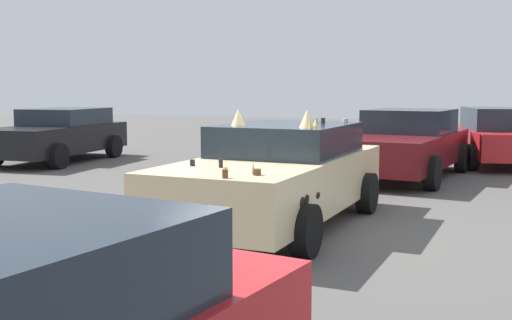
% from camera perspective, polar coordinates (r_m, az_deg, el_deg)
% --- Properties ---
extents(ground_plane, '(60.00, 60.00, 0.00)m').
position_cam_1_polar(ground_plane, '(8.73, 1.85, -5.96)').
color(ground_plane, '#514F4C').
extents(art_car_decorated, '(4.57, 2.23, 1.61)m').
position_cam_1_polar(art_car_decorated, '(8.67, 2.05, -1.30)').
color(art_car_decorated, beige).
rests_on(art_car_decorated, ground).
extents(parked_sedan_behind_left, '(4.34, 2.27, 1.36)m').
position_cam_1_polar(parked_sedan_behind_left, '(17.00, -17.43, 2.23)').
color(parked_sedan_behind_left, black).
rests_on(parked_sedan_behind_left, ground).
extents(parked_sedan_row_back_far, '(4.79, 2.49, 1.43)m').
position_cam_1_polar(parked_sedan_row_back_far, '(13.69, 13.40, 1.44)').
color(parked_sedan_row_back_far, '#5B1419').
rests_on(parked_sedan_row_back_far, ground).
extents(parked_sedan_near_left, '(4.41, 2.78, 1.41)m').
position_cam_1_polar(parked_sedan_near_left, '(16.61, 21.32, 2.02)').
color(parked_sedan_near_left, red).
rests_on(parked_sedan_near_left, ground).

